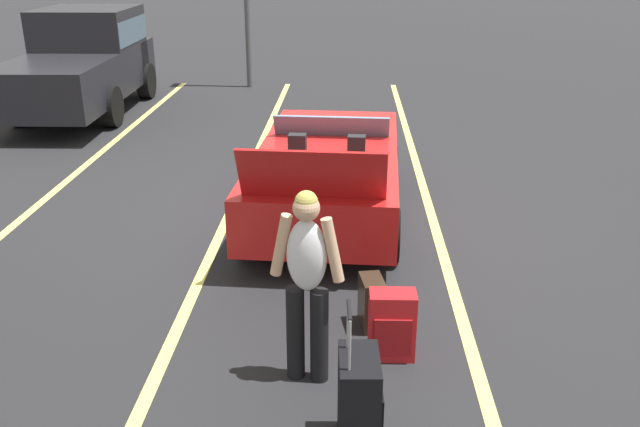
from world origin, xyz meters
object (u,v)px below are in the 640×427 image
Objects in this scene: traveler_person at (307,277)px; parked_pickup_truck_near at (84,59)px; convertible_car at (329,169)px; suitcase_small_carryon at (372,303)px; suitcase_large_black at (359,403)px; suitcase_medium_bright at (392,325)px.

traveler_person is 10.83m from parked_pickup_truck_near.
convertible_car is 3.03m from suitcase_small_carryon.
suitcase_small_carryon is at bearing -147.38° from parked_pickup_truck_near.
convertible_car is at bearing -90.76° from suitcase_small_carryon.
suitcase_large_black is at bearing -172.68° from convertible_car.
parked_pickup_truck_near reaches higher than traveler_person.
suitcase_medium_bright is at bearing -148.13° from parked_pickup_truck_near.
suitcase_medium_bright is 0.38× the size of traveler_person.
suitcase_medium_bright is 1.24× the size of suitcase_small_carryon.
parked_pickup_truck_near is (10.27, 5.69, 0.73)m from suitcase_large_black.
parked_pickup_truck_near reaches higher than suitcase_medium_bright.
suitcase_small_carryon is at bearing 82.77° from suitcase_large_black.
traveler_person reaches higher than convertible_car.
suitcase_small_carryon is 10.44m from parked_pickup_truck_near.
suitcase_large_black is 0.68× the size of traveler_person.
suitcase_large_black is 1.66m from suitcase_small_carryon.
traveler_person is at bearing -152.26° from parked_pickup_truck_near.
suitcase_medium_bright is (-3.46, -0.65, -0.28)m from convertible_car.
suitcase_large_black is 1.19m from suitcase_medium_bright.
suitcase_small_carryon is (1.65, -0.14, -0.12)m from suitcase_large_black.
traveler_person is at bearing 114.38° from suitcase_large_black.
traveler_person is at bearing -177.96° from convertible_car.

